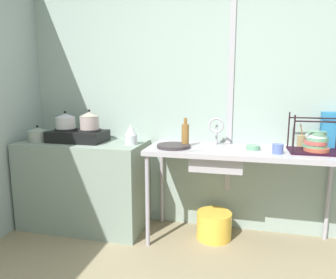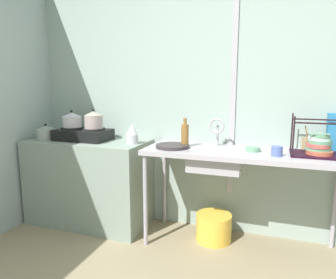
# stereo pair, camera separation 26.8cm
# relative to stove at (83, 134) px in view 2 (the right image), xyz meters

# --- Properties ---
(wall_back) EXTENTS (4.75, 0.10, 2.50)m
(wall_back) POSITION_rel_stove_xyz_m (1.39, 0.33, 0.35)
(wall_back) COLOR #96A99F
(wall_back) RESTS_ON ground
(wall_metal_strip) EXTENTS (0.05, 0.01, 2.00)m
(wall_metal_strip) POSITION_rel_stove_xyz_m (1.39, 0.27, 0.48)
(wall_metal_strip) COLOR #A8A3AC
(counter_concrete) EXTENTS (1.18, 0.56, 0.84)m
(counter_concrete) POSITION_rel_stove_xyz_m (0.04, 0.00, -0.48)
(counter_concrete) COLOR gray
(counter_concrete) RESTS_ON ground
(counter_sink) EXTENTS (1.59, 0.56, 0.84)m
(counter_sink) POSITION_rel_stove_xyz_m (1.51, 0.00, -0.12)
(counter_sink) COLOR #A8A3AC
(counter_sink) RESTS_ON ground
(stove) EXTENTS (0.52, 0.31, 0.12)m
(stove) POSITION_rel_stove_xyz_m (0.00, 0.00, 0.00)
(stove) COLOR black
(stove) RESTS_ON counter_concrete
(pot_on_left_burner) EXTENTS (0.18, 0.18, 0.17)m
(pot_on_left_burner) POSITION_rel_stove_xyz_m (-0.13, 0.00, 0.14)
(pot_on_left_burner) COLOR silver
(pot_on_left_burner) RESTS_ON stove
(pot_on_right_burner) EXTENTS (0.18, 0.18, 0.19)m
(pot_on_right_burner) POSITION_rel_stove_xyz_m (0.13, 0.00, 0.15)
(pot_on_right_burner) COLOR #A48F8B
(pot_on_right_burner) RESTS_ON stove
(pot_beside_stove) EXTENTS (0.18, 0.18, 0.16)m
(pot_beside_stove) POSITION_rel_stove_xyz_m (-0.37, -0.09, 0.01)
(pot_beside_stove) COLOR #949A90
(pot_beside_stove) RESTS_ON counter_concrete
(percolator) EXTENTS (0.11, 0.11, 0.18)m
(percolator) POSITION_rel_stove_xyz_m (0.54, -0.02, 0.03)
(percolator) COLOR silver
(percolator) RESTS_ON counter_concrete
(sink_basin) EXTENTS (0.43, 0.34, 0.17)m
(sink_basin) POSITION_rel_stove_xyz_m (1.31, -0.05, -0.14)
(sink_basin) COLOR #A8A3AC
(sink_basin) RESTS_ON counter_sink
(faucet) EXTENTS (0.14, 0.08, 0.25)m
(faucet) POSITION_rel_stove_xyz_m (1.29, 0.11, 0.11)
(faucet) COLOR #A8A3AC
(faucet) RESTS_ON counter_sink
(frying_pan) EXTENTS (0.29, 0.29, 0.03)m
(frying_pan) POSITION_rel_stove_xyz_m (0.95, -0.07, -0.04)
(frying_pan) COLOR #332D2E
(frying_pan) RESTS_ON counter_sink
(dish_rack) EXTENTS (0.39, 0.30, 0.31)m
(dish_rack) POSITION_rel_stove_xyz_m (2.08, 0.01, 0.01)
(dish_rack) COLOR black
(dish_rack) RESTS_ON counter_sink
(cup_by_rack) EXTENTS (0.08, 0.08, 0.08)m
(cup_by_rack) POSITION_rel_stove_xyz_m (1.79, -0.11, -0.02)
(cup_by_rack) COLOR #5164AA
(cup_by_rack) RESTS_ON counter_sink
(small_bowl_on_drainboard) EXTENTS (0.12, 0.12, 0.04)m
(small_bowl_on_drainboard) POSITION_rel_stove_xyz_m (1.60, 0.00, -0.04)
(small_bowl_on_drainboard) COLOR #659978
(small_bowl_on_drainboard) RESTS_ON counter_sink
(bottle_by_sink) EXTENTS (0.07, 0.07, 0.25)m
(bottle_by_sink) POSITION_rel_stove_xyz_m (1.03, 0.00, 0.05)
(bottle_by_sink) COLOR olive
(bottle_by_sink) RESTS_ON counter_sink
(utensil_jar) EXTENTS (0.08, 0.08, 0.20)m
(utensil_jar) POSITION_rel_stove_xyz_m (2.02, 0.22, -0.00)
(utensil_jar) COLOR #917B50
(utensil_jar) RESTS_ON counter_sink
(bucket_on_floor) EXTENTS (0.31, 0.31, 0.24)m
(bucket_on_floor) POSITION_rel_stove_xyz_m (1.30, 0.03, -0.78)
(bucket_on_floor) COLOR yellow
(bucket_on_floor) RESTS_ON ground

